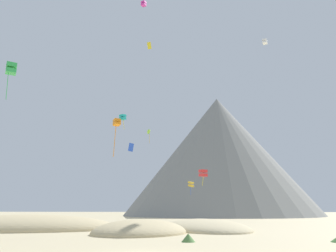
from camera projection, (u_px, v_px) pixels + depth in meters
The scene contains 15 objects.
dune_foreground_left at pixel (140, 234), 40.67m from camera, with size 13.41×10.73×3.44m, color #C6B284.
dune_foreground_right at pixel (204, 230), 47.85m from camera, with size 19.13×11.51×3.02m, color #CCBA8E.
dune_midground at pixel (26, 230), 46.70m from camera, with size 25.88×12.06×4.30m, color #C6B284.
bush_ridge_crest at pixel (188, 238), 30.98m from camera, with size 1.32×1.32×0.77m, color #568442.
rock_massif at pixel (219, 159), 133.38m from camera, with size 98.96×98.96×46.99m.
kite_green_mid at pixel (11, 69), 47.74m from camera, with size 1.90×1.90×5.38m.
kite_orange_mid at pixel (117, 123), 46.17m from camera, with size 1.25×1.26×5.37m.
kite_yellow_high at pixel (149, 46), 70.14m from camera, with size 0.99×0.33×1.59m.
kite_red_low at pixel (203, 173), 64.62m from camera, with size 1.76×1.78×3.13m.
kite_magenta_high at pixel (144, 4), 57.88m from camera, with size 0.98×0.98×0.83m.
kite_lime_mid at pixel (149, 132), 85.93m from camera, with size 1.14×1.44×3.61m.
kite_gold_low at pixel (191, 184), 80.82m from camera, with size 1.54×1.52×3.29m.
kite_teal_mid at pixel (123, 117), 78.58m from camera, with size 1.68×1.70×3.59m.
kite_white_high at pixel (265, 42), 73.86m from camera, with size 1.28×1.31×1.19m.
kite_blue_low at pixel (131, 147), 61.95m from camera, with size 1.00×0.72×1.63m.
Camera 1 is at (3.92, -23.73, 3.18)m, focal length 35.56 mm.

